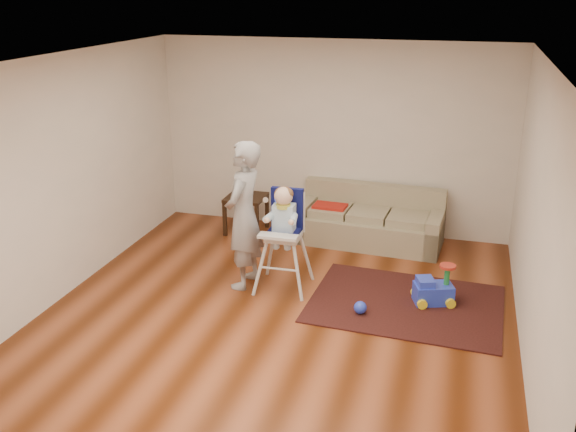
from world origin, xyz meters
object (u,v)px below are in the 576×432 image
(ride_on_toy, at_px, (434,284))
(adult, at_px, (244,215))
(side_table, at_px, (246,214))
(high_chair, at_px, (284,240))
(sofa, at_px, (369,217))
(toy_ball, at_px, (360,308))

(ride_on_toy, relative_size, adult, 0.26)
(side_table, bearing_deg, high_chair, -57.50)
(sofa, bearing_deg, adult, -121.88)
(ride_on_toy, xyz_separation_m, adult, (-2.19, -0.10, 0.63))
(ride_on_toy, bearing_deg, toy_ball, -166.61)
(ride_on_toy, bearing_deg, sofa, 102.36)
(sofa, height_order, ride_on_toy, sofa)
(side_table, height_order, toy_ball, side_table)
(side_table, height_order, high_chair, high_chair)
(sofa, bearing_deg, toy_ball, -79.62)
(adult, bearing_deg, ride_on_toy, 96.62)
(sofa, relative_size, adult, 1.16)
(ride_on_toy, bearing_deg, high_chair, 162.27)
(ride_on_toy, xyz_separation_m, high_chair, (-1.73, -0.05, 0.36))
(side_table, xyz_separation_m, adult, (0.56, -1.65, 0.61))
(high_chair, bearing_deg, ride_on_toy, 0.38)
(toy_ball, relative_size, adult, 0.08)
(adult, bearing_deg, high_chair, 99.83)
(side_table, distance_m, ride_on_toy, 3.16)
(ride_on_toy, distance_m, high_chair, 1.76)
(high_chair, bearing_deg, side_table, 121.24)
(sofa, relative_size, side_table, 3.76)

